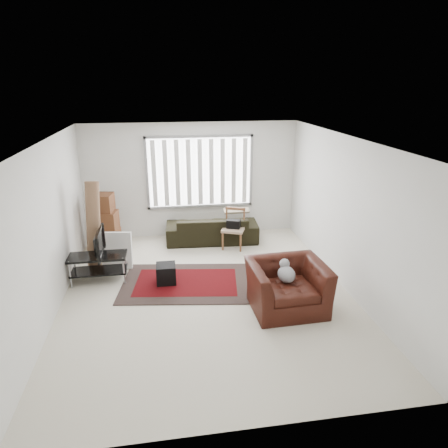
# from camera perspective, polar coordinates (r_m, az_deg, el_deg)

# --- Properties ---
(room) EXTENTS (6.00, 6.02, 2.71)m
(room) POSITION_cam_1_polar(r_m,az_deg,el_deg) (7.04, -2.83, 4.80)
(room) COLOR beige
(room) RESTS_ON ground
(persian_rug) EXTENTS (2.56, 1.89, 0.02)m
(persian_rug) POSITION_cam_1_polar(r_m,az_deg,el_deg) (7.59, -5.41, -8.32)
(persian_rug) COLOR black
(persian_rug) RESTS_ON ground
(tv_stand) EXTENTS (1.06, 0.48, 0.53)m
(tv_stand) POSITION_cam_1_polar(r_m,az_deg,el_deg) (7.83, -17.54, -5.28)
(tv_stand) COLOR black
(tv_stand) RESTS_ON ground
(tv) EXTENTS (0.11, 0.86, 0.49)m
(tv) POSITION_cam_1_polar(r_m,az_deg,el_deg) (7.68, -17.84, -2.62)
(tv) COLOR black
(tv) RESTS_ON tv_stand
(subwoofer) EXTENTS (0.36, 0.36, 0.35)m
(subwoofer) POSITION_cam_1_polar(r_m,az_deg,el_deg) (7.55, -8.27, -7.01)
(subwoofer) COLOR black
(subwoofer) RESTS_ON persian_rug
(moving_boxes) EXTENTS (0.60, 0.57, 1.29)m
(moving_boxes) POSITION_cam_1_polar(r_m,az_deg,el_deg) (9.11, -16.54, -0.11)
(moving_boxes) COLOR #56311B
(moving_boxes) RESTS_ON ground
(white_flatpack) EXTENTS (0.61, 0.29, 0.75)m
(white_flatpack) POSITION_cam_1_polar(r_m,az_deg,el_deg) (8.27, -15.03, -3.68)
(white_flatpack) COLOR silver
(white_flatpack) RESTS_ON ground
(rolled_rug) EXTENTS (0.40, 0.62, 1.80)m
(rolled_rug) POSITION_cam_1_polar(r_m,az_deg,el_deg) (8.13, -18.15, -0.46)
(rolled_rug) COLOR brown
(rolled_rug) RESTS_ON ground
(sofa) EXTENTS (2.17, 1.05, 0.81)m
(sofa) POSITION_cam_1_polar(r_m,az_deg,el_deg) (9.32, -1.73, -0.09)
(sofa) COLOR black
(sofa) RESTS_ON ground
(side_chair) EXTENTS (0.62, 0.62, 0.89)m
(side_chair) POSITION_cam_1_polar(r_m,az_deg,el_deg) (8.94, 1.39, -0.41)
(side_chair) COLOR #91785F
(side_chair) RESTS_ON ground
(armchair) EXTENTS (1.27, 1.11, 0.91)m
(armchair) POSITION_cam_1_polar(r_m,az_deg,el_deg) (6.67, 9.01, -8.34)
(armchair) COLOR #36120B
(armchair) RESTS_ON ground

